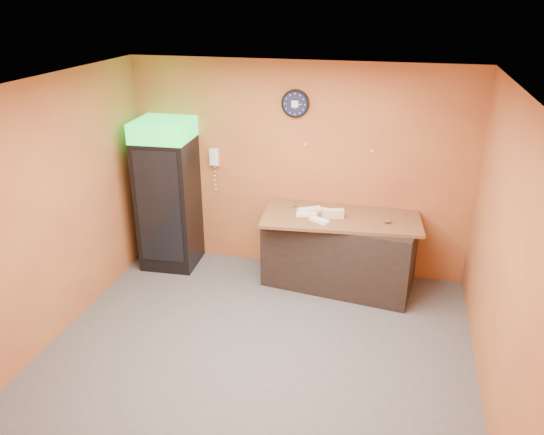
% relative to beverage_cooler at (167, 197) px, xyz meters
% --- Properties ---
extents(floor, '(4.50, 4.50, 0.00)m').
position_rel_beverage_cooler_xyz_m(floor, '(1.70, -1.60, -1.00)').
color(floor, '#47474C').
rests_on(floor, ground).
extents(back_wall, '(4.50, 0.02, 2.80)m').
position_rel_beverage_cooler_xyz_m(back_wall, '(1.70, 0.40, 0.40)').
color(back_wall, '#AE6E31').
rests_on(back_wall, floor).
extents(left_wall, '(0.02, 4.00, 2.80)m').
position_rel_beverage_cooler_xyz_m(left_wall, '(-0.55, -1.60, 0.40)').
color(left_wall, '#AE6E31').
rests_on(left_wall, floor).
extents(right_wall, '(0.02, 4.00, 2.80)m').
position_rel_beverage_cooler_xyz_m(right_wall, '(3.95, -1.60, 0.40)').
color(right_wall, '#AE6E31').
rests_on(right_wall, floor).
extents(ceiling, '(4.50, 4.00, 0.02)m').
position_rel_beverage_cooler_xyz_m(ceiling, '(1.70, -1.60, 1.80)').
color(ceiling, white).
rests_on(ceiling, back_wall).
extents(beverage_cooler, '(0.75, 0.76, 2.05)m').
position_rel_beverage_cooler_xyz_m(beverage_cooler, '(0.00, 0.00, 0.00)').
color(beverage_cooler, black).
rests_on(beverage_cooler, floor).
extents(prep_counter, '(1.96, 1.06, 0.93)m').
position_rel_beverage_cooler_xyz_m(prep_counter, '(2.36, -0.02, -0.53)').
color(prep_counter, black).
rests_on(prep_counter, floor).
extents(wall_clock, '(0.35, 0.06, 0.35)m').
position_rel_beverage_cooler_xyz_m(wall_clock, '(1.67, 0.37, 1.27)').
color(wall_clock, black).
rests_on(wall_clock, back_wall).
extents(wall_phone, '(0.13, 0.11, 0.23)m').
position_rel_beverage_cooler_xyz_m(wall_phone, '(0.57, 0.34, 0.50)').
color(wall_phone, white).
rests_on(wall_phone, back_wall).
extents(butcher_paper, '(2.03, 1.09, 0.04)m').
position_rel_beverage_cooler_xyz_m(butcher_paper, '(2.36, -0.02, -0.05)').
color(butcher_paper, brown).
rests_on(butcher_paper, prep_counter).
extents(sub_roll_stack, '(0.28, 0.16, 0.11)m').
position_rel_beverage_cooler_xyz_m(sub_roll_stack, '(2.26, -0.10, 0.03)').
color(sub_roll_stack, beige).
rests_on(sub_roll_stack, butcher_paper).
extents(wrapped_sandwich_left, '(0.27, 0.14, 0.04)m').
position_rel_beverage_cooler_xyz_m(wrapped_sandwich_left, '(1.93, -0.12, -0.01)').
color(wrapped_sandwich_left, white).
rests_on(wrapped_sandwich_left, butcher_paper).
extents(wrapped_sandwich_mid, '(0.27, 0.22, 0.04)m').
position_rel_beverage_cooler_xyz_m(wrapped_sandwich_mid, '(2.12, -0.27, -0.01)').
color(wrapped_sandwich_mid, white).
rests_on(wrapped_sandwich_mid, butcher_paper).
extents(wrapped_sandwich_right, '(0.33, 0.26, 0.04)m').
position_rel_beverage_cooler_xyz_m(wrapped_sandwich_right, '(1.95, 0.03, -0.01)').
color(wrapped_sandwich_right, white).
rests_on(wrapped_sandwich_right, butcher_paper).
extents(kitchen_tool, '(0.06, 0.06, 0.06)m').
position_rel_beverage_cooler_xyz_m(kitchen_tool, '(2.22, 0.16, 0.00)').
color(kitchen_tool, silver).
rests_on(kitchen_tool, butcher_paper).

